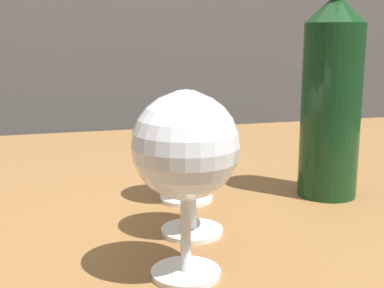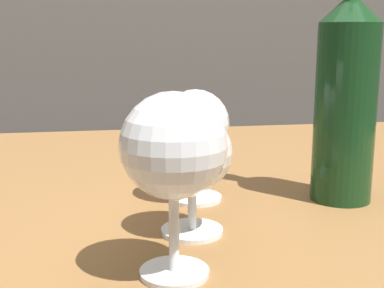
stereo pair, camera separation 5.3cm
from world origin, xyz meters
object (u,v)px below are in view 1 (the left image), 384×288
(wine_glass_merlot, at_px, (186,148))
(wine_glass_white, at_px, (186,125))
(wine_bottle, at_px, (332,92))
(wine_glass_rose, at_px, (192,154))

(wine_glass_merlot, distance_m, wine_glass_white, 0.21)
(wine_glass_merlot, height_order, wine_bottle, wine_bottle)
(wine_glass_white, relative_size, wine_bottle, 0.41)
(wine_glass_rose, relative_size, wine_bottle, 0.37)
(wine_glass_white, distance_m, wine_bottle, 0.19)
(wine_glass_rose, height_order, wine_glass_white, wine_glass_white)
(wine_glass_merlot, height_order, wine_glass_white, wine_glass_merlot)
(wine_glass_merlot, xyz_separation_m, wine_glass_rose, (0.03, 0.09, -0.03))
(wine_glass_rose, distance_m, wine_bottle, 0.23)
(wine_glass_merlot, distance_m, wine_glass_rose, 0.10)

